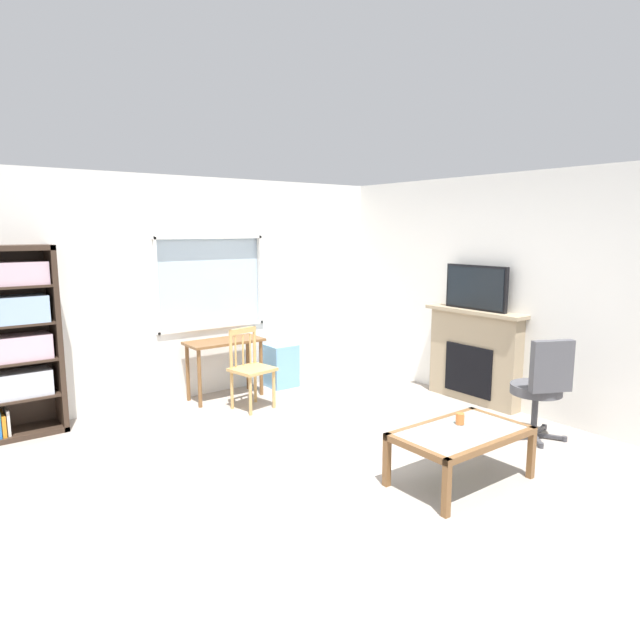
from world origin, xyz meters
The scene contains 12 objects.
ground centered at (0.00, 0.00, -0.01)m, with size 6.19×6.15×0.02m, color #9E9389.
wall_back_with_window centered at (-0.02, 2.58, 1.29)m, with size 5.19×0.15×2.59m.
wall_right centered at (2.66, 0.00, 1.30)m, with size 0.12×5.35×2.59m, color white.
bookshelf centered at (-1.98, 2.33, 0.97)m, with size 0.90×0.38×1.85m.
desk_under_window centered at (0.25, 2.23, 0.58)m, with size 0.90×0.42×0.70m.
wooden_chair centered at (0.30, 1.71, 0.46)m, with size 0.48×0.47×0.90m.
plastic_drawer_unit centered at (1.05, 2.28, 0.27)m, with size 0.35×0.40×0.54m, color #72ADDB.
fireplace centered at (2.50, 0.37, 0.55)m, with size 0.26×1.27×1.08m.
tv centered at (2.48, 0.37, 1.34)m, with size 0.06×0.81×0.51m.
office_chair centered at (2.01, -0.79, 0.55)m, with size 0.59×0.62×1.00m.
coffee_table centered at (0.70, -0.91, 0.37)m, with size 1.08×0.65×0.43m.
sippy_cup centered at (0.80, -0.81, 0.47)m, with size 0.07×0.07×0.09m, color orange.
Camera 1 is at (-2.69, -3.58, 2.00)m, focal length 31.15 mm.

